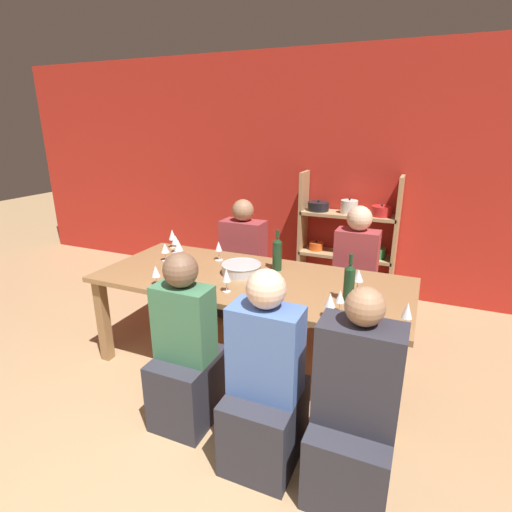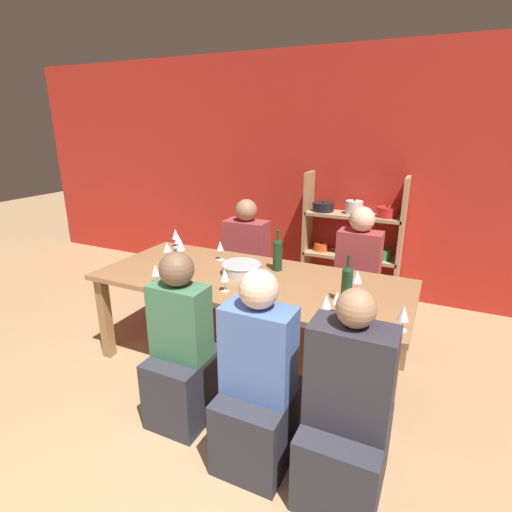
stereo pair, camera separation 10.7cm
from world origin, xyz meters
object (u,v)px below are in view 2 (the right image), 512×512
object	(u,v)px
wine_glass_white_b	(167,248)
wine_glass_white_d	(225,275)
shelf_unit	(352,246)
person_far_b	(247,272)
wine_glass_red_a	(220,247)
wine_glass_white_a	(326,302)
wine_glass_white_e	(357,277)
wine_glass_red_b	(156,271)
person_far_a	(356,289)
wine_bottle_green	(278,254)
wine_glass_empty_d	(175,234)
person_near_a	(346,423)
wine_glass_white_c	(181,245)
wine_bottle_dark	(347,284)
person_near_c	(258,394)
wine_glass_empty_a	(178,239)
mixing_bowl	(241,268)
wine_glass_empty_c	(404,313)
wine_glass_empty_b	(337,298)
person_near_b	(183,359)
dining_table	(251,287)

from	to	relation	value
wine_glass_white_b	wine_glass_white_d	world-z (taller)	wine_glass_white_d
shelf_unit	person_far_b	bearing A→B (deg)	-137.39
wine_glass_red_a	wine_glass_white_a	bearing A→B (deg)	-31.16
wine_glass_white_e	wine_glass_red_b	distance (m)	1.48
person_far_a	wine_glass_red_a	bearing A→B (deg)	27.26
wine_bottle_green	wine_glass_empty_d	size ratio (longest dim) A/B	1.87
person_near_a	wine_glass_white_c	bearing A→B (deg)	148.83
shelf_unit	wine_bottle_dark	size ratio (longest dim) A/B	4.08
wine_glass_white_d	person_near_a	size ratio (longest dim) A/B	0.15
person_near_c	shelf_unit	bearing A→B (deg)	91.23
wine_glass_empty_a	wine_glass_red_a	distance (m)	0.48
wine_glass_empty_d	shelf_unit	bearing A→B (deg)	41.34
wine_glass_white_a	wine_glass_white_b	bearing A→B (deg)	162.36
shelf_unit	wine_bottle_green	bearing A→B (deg)	-101.80
wine_glass_white_a	wine_bottle_green	bearing A→B (deg)	131.72
wine_glass_white_a	person_far_b	bearing A→B (deg)	132.77
mixing_bowl	person_far_a	xyz separation A→B (m)	(0.78, 0.79, -0.35)
wine_glass_white_d	wine_glass_white_b	bearing A→B (deg)	154.02
wine_glass_empty_a	wine_glass_white_b	size ratio (longest dim) A/B	1.04
shelf_unit	wine_bottle_green	xyz separation A→B (m)	(-0.31, -1.46, 0.29)
wine_glass_white_c	person_far_a	distance (m)	1.66
wine_glass_white_e	wine_glass_white_c	bearing A→B (deg)	174.10
wine_glass_empty_c	wine_glass_white_c	size ratio (longest dim) A/B	1.01
wine_bottle_green	wine_glass_white_e	world-z (taller)	wine_bottle_green
wine_glass_empty_c	wine_glass_red_a	distance (m)	1.73
wine_glass_empty_b	wine_glass_empty_c	distance (m)	0.41
person_far_b	person_far_a	bearing A→B (deg)	178.55
wine_bottle_green	wine_glass_white_a	distance (m)	0.90
wine_glass_white_d	wine_glass_red_a	bearing A→B (deg)	122.93
wine_glass_empty_b	wine_glass_white_e	distance (m)	0.36
wine_glass_white_b	wine_glass_white_d	distance (m)	0.90
wine_glass_empty_d	wine_glass_red_a	bearing A→B (deg)	-14.43
wine_glass_empty_b	person_near_c	world-z (taller)	person_near_c
wine_glass_empty_b	wine_glass_empty_d	bearing A→B (deg)	157.13
person_near_a	person_far_a	xyz separation A→B (m)	(-0.32, 1.73, 0.03)
wine_glass_red_b	person_near_b	bearing A→B (deg)	-37.80
wine_glass_empty_c	person_near_b	bearing A→B (deg)	-162.37
wine_glass_white_c	wine_glass_red_b	world-z (taller)	wine_glass_white_c
dining_table	person_far_b	bearing A→B (deg)	118.62
wine_glass_empty_d	person_far_a	xyz separation A→B (m)	(1.70, 0.42, -0.43)
wine_glass_white_e	wine_glass_white_b	bearing A→B (deg)	178.31
person_near_b	person_near_c	size ratio (longest dim) A/B	0.98
person_near_a	wine_glass_empty_b	bearing A→B (deg)	111.80
shelf_unit	wine_glass_red_a	distance (m)	1.70
wine_glass_white_d	person_far_b	bearing A→B (deg)	109.70
wine_glass_white_c	wine_glass_empty_a	bearing A→B (deg)	133.88
mixing_bowl	wine_glass_empty_d	size ratio (longest dim) A/B	1.78
mixing_bowl	wine_glass_red_b	distance (m)	0.67
wine_bottle_dark	wine_glass_empty_d	world-z (taller)	wine_bottle_dark
wine_glass_empty_a	wine_glass_empty_d	xyz separation A→B (m)	(-0.12, 0.12, 0.01)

